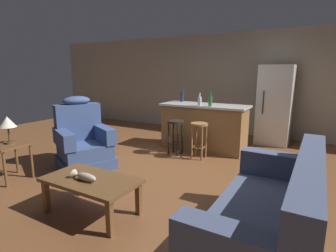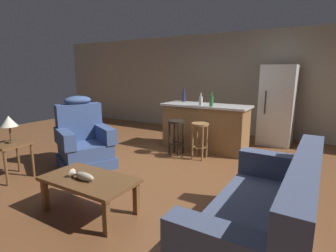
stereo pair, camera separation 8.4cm
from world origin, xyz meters
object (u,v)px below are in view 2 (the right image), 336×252
table_lamp (9,123)px  end_table (11,149)px  bar_stool_right (200,134)px  bottle_wine_dark (211,101)px  coffee_table (89,183)px  kitchen_island (205,127)px  bottle_short_amber (184,97)px  couch (267,221)px  fish_figurine (82,176)px  recliner_near_lamp (84,142)px  bar_stool_left (176,131)px  bottle_tall_green (201,101)px  refrigerator (277,105)px

table_lamp → end_table: bearing=-70.8°
table_lamp → bar_stool_right: table_lamp is taller
bottle_wine_dark → coffee_table: bearing=-96.9°
kitchen_island → bottle_short_amber: 0.90m
coffee_table → bottle_short_amber: 3.42m
bar_stool_right → bottle_short_amber: bearing=132.6°
bottle_wine_dark → couch: bearing=-58.6°
couch → fish_figurine: bearing=10.4°
end_table → bar_stool_right: bearing=48.7°
bottle_short_amber → bottle_wine_dark: bottle_short_amber is taller
recliner_near_lamp → table_lamp: 1.16m
bar_stool_left → bottle_short_amber: 1.10m
coffee_table → bottle_short_amber: (-0.51, 3.31, 0.70)m
end_table → bar_stool_left: 2.81m
bottle_short_amber → recliner_near_lamp: bearing=-109.1°
table_lamp → bottle_tall_green: 3.31m
bar_stool_left → bar_stool_right: (0.50, 0.00, 0.00)m
bottle_wine_dark → bottle_short_amber: bearing=150.3°
recliner_near_lamp → bottle_tall_green: bearing=77.2°
table_lamp → refrigerator: (3.10, 4.15, 0.01)m
coffee_table → bar_stool_left: size_ratio=1.62×
bottle_short_amber → refrigerator: bearing=27.5°
table_lamp → bar_stool_right: bearing=48.3°
kitchen_island → bar_stool_right: kitchen_island is taller
couch → bar_stool_left: size_ratio=2.80×
kitchen_island → bar_stool_right: 0.65m
table_lamp → kitchen_island: 3.53m
couch → table_lamp: (-3.68, -0.15, 0.53)m
recliner_near_lamp → coffee_table: bearing=-13.7°
coffee_table → couch: 1.92m
fish_figurine → end_table: end_table is taller
fish_figurine → end_table: (-1.74, 0.16, -0.00)m
coffee_table → recliner_near_lamp: 1.68m
couch → kitchen_island: (-1.78, 2.80, 0.14)m
bottle_short_amber → bottle_wine_dark: size_ratio=1.04×
recliner_near_lamp → bar_stool_left: (1.08, 1.37, 0.05)m
coffee_table → kitchen_island: (0.12, 3.07, 0.11)m
kitchen_island → refrigerator: size_ratio=1.02×
couch → bottle_wine_dark: bottle_wine_dark is taller
end_table → bar_stool_left: size_ratio=0.82×
coffee_table → bar_stool_left: bearing=95.0°
coffee_table → kitchen_island: size_ratio=0.61×
bar_stool_right → bottle_tall_green: (-0.17, 0.39, 0.58)m
recliner_near_lamp → bar_stool_right: bearing=66.8°
recliner_near_lamp → end_table: size_ratio=2.14×
end_table → kitchen_island: (1.89, 2.97, 0.02)m
recliner_near_lamp → couch: bearing=11.8°
refrigerator → kitchen_island: bearing=-135.0°
fish_figurine → recliner_near_lamp: (-1.26, 1.14, -0.04)m
recliner_near_lamp → refrigerator: 4.16m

